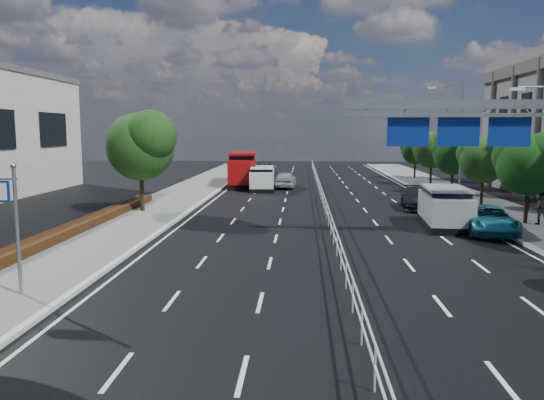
{
  "coord_description": "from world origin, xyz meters",
  "views": [
    {
      "loc": [
        -1.52,
        -16.0,
        5.31
      ],
      "look_at": [
        -2.8,
        6.51,
        2.4
      ],
      "focal_mm": 35.0,
      "sensor_mm": 36.0,
      "label": 1
    }
  ],
  "objects_px": {
    "white_minivan": "(262,179)",
    "silver_minivan": "(445,207)",
    "near_car_silver": "(285,180)",
    "near_car_dark": "(264,167)",
    "parked_car_dark": "(417,198)",
    "pedestrian_b": "(541,208)",
    "red_bus": "(242,168)",
    "overhead_gantry": "(475,125)",
    "toilet_sign": "(2,207)",
    "pedestrian_a": "(527,196)",
    "parked_car_teal": "(489,220)"
  },
  "relations": [
    {
      "from": "white_minivan",
      "to": "parked_car_dark",
      "type": "relative_size",
      "value": 1.0
    },
    {
      "from": "overhead_gantry",
      "to": "pedestrian_a",
      "type": "bearing_deg",
      "value": 55.44
    },
    {
      "from": "red_bus",
      "to": "overhead_gantry",
      "type": "bearing_deg",
      "value": -67.69
    },
    {
      "from": "near_car_silver",
      "to": "overhead_gantry",
      "type": "bearing_deg",
      "value": 115.25
    },
    {
      "from": "pedestrian_a",
      "to": "red_bus",
      "type": "bearing_deg",
      "value": -79.82
    },
    {
      "from": "toilet_sign",
      "to": "white_minivan",
      "type": "distance_m",
      "value": 32.56
    },
    {
      "from": "red_bus",
      "to": "parked_car_dark",
      "type": "bearing_deg",
      "value": -54.46
    },
    {
      "from": "overhead_gantry",
      "to": "parked_car_teal",
      "type": "distance_m",
      "value": 5.49
    },
    {
      "from": "white_minivan",
      "to": "near_car_dark",
      "type": "bearing_deg",
      "value": 90.94
    },
    {
      "from": "near_car_silver",
      "to": "parked_car_dark",
      "type": "bearing_deg",
      "value": 128.92
    },
    {
      "from": "white_minivan",
      "to": "pedestrian_a",
      "type": "relative_size",
      "value": 2.79
    },
    {
      "from": "overhead_gantry",
      "to": "silver_minivan",
      "type": "relative_size",
      "value": 1.84
    },
    {
      "from": "overhead_gantry",
      "to": "near_car_dark",
      "type": "xyz_separation_m",
      "value": [
        -13.19,
        42.58,
        -4.88
      ]
    },
    {
      "from": "white_minivan",
      "to": "pedestrian_a",
      "type": "xyz_separation_m",
      "value": [
        18.53,
        -12.26,
        -0.01
      ]
    },
    {
      "from": "toilet_sign",
      "to": "near_car_silver",
      "type": "relative_size",
      "value": 0.94
    },
    {
      "from": "silver_minivan",
      "to": "parked_car_dark",
      "type": "xyz_separation_m",
      "value": [
        -0.0,
        7.07,
        -0.36
      ]
    },
    {
      "from": "white_minivan",
      "to": "pedestrian_b",
      "type": "height_order",
      "value": "white_minivan"
    },
    {
      "from": "white_minivan",
      "to": "near_car_silver",
      "type": "height_order",
      "value": "white_minivan"
    },
    {
      "from": "red_bus",
      "to": "near_car_dark",
      "type": "relative_size",
      "value": 2.53
    },
    {
      "from": "overhead_gantry",
      "to": "pedestrian_b",
      "type": "distance_m",
      "value": 7.98
    },
    {
      "from": "parked_car_teal",
      "to": "pedestrian_a",
      "type": "xyz_separation_m",
      "value": [
        5.1,
        7.72,
        0.33
      ]
    },
    {
      "from": "overhead_gantry",
      "to": "near_car_dark",
      "type": "bearing_deg",
      "value": 107.21
    },
    {
      "from": "near_car_dark",
      "to": "overhead_gantry",
      "type": "bearing_deg",
      "value": 113.07
    },
    {
      "from": "toilet_sign",
      "to": "silver_minivan",
      "type": "relative_size",
      "value": 0.78
    },
    {
      "from": "overhead_gantry",
      "to": "pedestrian_b",
      "type": "xyz_separation_m",
      "value": [
        5.14,
        4.11,
        -4.51
      ]
    },
    {
      "from": "near_car_silver",
      "to": "pedestrian_a",
      "type": "bearing_deg",
      "value": 141.77
    },
    {
      "from": "near_car_silver",
      "to": "pedestrian_a",
      "type": "relative_size",
      "value": 2.54
    },
    {
      "from": "near_car_dark",
      "to": "parked_car_dark",
      "type": "xyz_separation_m",
      "value": [
        12.95,
        -31.69,
        0.01
      ]
    },
    {
      "from": "overhead_gantry",
      "to": "red_bus",
      "type": "distance_m",
      "value": 30.72
    },
    {
      "from": "toilet_sign",
      "to": "pedestrian_a",
      "type": "relative_size",
      "value": 2.39
    },
    {
      "from": "red_bus",
      "to": "near_car_silver",
      "type": "height_order",
      "value": "red_bus"
    },
    {
      "from": "silver_minivan",
      "to": "near_car_silver",
      "type": "bearing_deg",
      "value": 119.7
    },
    {
      "from": "near_car_silver",
      "to": "near_car_dark",
      "type": "height_order",
      "value": "near_car_silver"
    },
    {
      "from": "pedestrian_a",
      "to": "silver_minivan",
      "type": "bearing_deg",
      "value": 0.03
    },
    {
      "from": "toilet_sign",
      "to": "pedestrian_b",
      "type": "height_order",
      "value": "toilet_sign"
    },
    {
      "from": "near_car_silver",
      "to": "near_car_dark",
      "type": "xyz_separation_m",
      "value": [
        -3.37,
        18.39,
        -0.06
      ]
    },
    {
      "from": "red_bus",
      "to": "near_car_silver",
      "type": "relative_size",
      "value": 2.42
    },
    {
      "from": "pedestrian_b",
      "to": "near_car_dark",
      "type": "bearing_deg",
      "value": -40.63
    },
    {
      "from": "near_car_silver",
      "to": "parked_car_dark",
      "type": "distance_m",
      "value": 16.39
    },
    {
      "from": "pedestrian_a",
      "to": "toilet_sign",
      "type": "bearing_deg",
      "value": -1.25
    },
    {
      "from": "near_car_dark",
      "to": "silver_minivan",
      "type": "relative_size",
      "value": 0.8
    },
    {
      "from": "pedestrian_a",
      "to": "near_car_dark",
      "type": "bearing_deg",
      "value": -99.15
    },
    {
      "from": "parked_car_dark",
      "to": "pedestrian_a",
      "type": "distance_m",
      "value": 7.01
    },
    {
      "from": "parked_car_dark",
      "to": "near_car_silver",
      "type": "bearing_deg",
      "value": 132.49
    },
    {
      "from": "white_minivan",
      "to": "silver_minivan",
      "type": "relative_size",
      "value": 0.91
    },
    {
      "from": "near_car_silver",
      "to": "pedestrian_a",
      "type": "distance_m",
      "value": 21.97
    },
    {
      "from": "near_car_silver",
      "to": "toilet_sign",
      "type": "bearing_deg",
      "value": 80.2
    },
    {
      "from": "red_bus",
      "to": "parked_car_teal",
      "type": "distance_m",
      "value": 29.59
    },
    {
      "from": "red_bus",
      "to": "toilet_sign",
      "type": "bearing_deg",
      "value": -100.88
    },
    {
      "from": "silver_minivan",
      "to": "white_minivan",
      "type": "bearing_deg",
      "value": 127.22
    }
  ]
}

